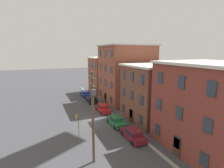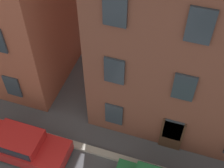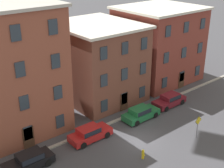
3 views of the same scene
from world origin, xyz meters
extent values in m
plane|color=#424247|center=(0.00, 0.00, 0.00)|extent=(200.00, 200.00, 0.00)
cube|color=#9E998E|center=(0.00, 4.50, 0.08)|extent=(56.00, 0.36, 0.16)
cube|color=brown|center=(-9.11, 11.16, 6.43)|extent=(10.47, 10.33, 12.85)
cube|color=#2D3842|center=(-9.11, 5.94, 1.61)|extent=(0.90, 0.10, 1.40)
cube|color=#2D3842|center=(-9.11, 5.94, 4.82)|extent=(0.90, 0.10, 1.40)
cube|color=#2D3842|center=(-9.11, 5.94, 8.03)|extent=(0.90, 0.10, 1.40)
cube|color=#2D3842|center=(-9.11, 5.94, 11.24)|extent=(0.90, 0.10, 1.40)
cube|color=#2D3842|center=(-5.62, 5.94, 1.61)|extent=(0.90, 0.10, 1.40)
cube|color=#2D3842|center=(-5.62, 5.94, 4.82)|extent=(0.90, 0.10, 1.40)
cube|color=#2D3842|center=(-5.62, 5.94, 8.03)|extent=(0.90, 0.10, 1.40)
cube|color=#2D3842|center=(-5.62, 5.94, 11.24)|extent=(0.90, 0.10, 1.40)
cube|color=#472D1E|center=(-9.11, 5.94, 1.10)|extent=(1.10, 0.10, 2.20)
cube|color=brown|center=(2.99, 11.16, 4.60)|extent=(8.82, 10.32, 9.20)
cube|color=silver|center=(2.99, 11.16, 9.35)|extent=(9.32, 10.82, 0.30)
cube|color=#2D3842|center=(0.04, 5.94, 1.53)|extent=(0.90, 0.10, 1.40)
cube|color=#2D3842|center=(0.04, 5.94, 4.60)|extent=(0.90, 0.10, 1.40)
cube|color=#2D3842|center=(0.04, 5.94, 7.67)|extent=(0.90, 0.10, 1.40)
cube|color=#2D3842|center=(2.99, 5.94, 1.53)|extent=(0.90, 0.10, 1.40)
cube|color=#2D3842|center=(2.99, 5.94, 4.60)|extent=(0.90, 0.10, 1.40)
cube|color=#2D3842|center=(2.99, 5.94, 7.67)|extent=(0.90, 0.10, 1.40)
cube|color=#2D3842|center=(5.93, 5.94, 1.53)|extent=(0.90, 0.10, 1.40)
cube|color=#2D3842|center=(5.93, 5.94, 4.60)|extent=(0.90, 0.10, 1.40)
cube|color=#2D3842|center=(5.93, 5.94, 7.67)|extent=(0.90, 0.10, 1.40)
cube|color=#472D1E|center=(2.99, 5.94, 1.10)|extent=(1.10, 0.10, 2.20)
cube|color=brown|center=(13.44, 10.60, 5.09)|extent=(10.41, 9.19, 10.17)
cube|color=silver|center=(13.44, 10.60, 10.32)|extent=(10.91, 9.69, 0.30)
cube|color=#2D3842|center=(9.97, 5.94, 1.70)|extent=(0.90, 0.10, 1.40)
cube|color=#2D3842|center=(9.97, 5.94, 5.09)|extent=(0.90, 0.10, 1.40)
cube|color=#2D3842|center=(9.97, 5.94, 8.48)|extent=(0.90, 0.10, 1.40)
cube|color=#2D3842|center=(13.44, 5.94, 1.70)|extent=(0.90, 0.10, 1.40)
cube|color=#2D3842|center=(13.44, 5.94, 5.09)|extent=(0.90, 0.10, 1.40)
cube|color=#2D3842|center=(13.44, 5.94, 8.48)|extent=(0.90, 0.10, 1.40)
cube|color=#2D3842|center=(16.91, 5.94, 1.70)|extent=(0.90, 0.10, 1.40)
cube|color=#2D3842|center=(16.91, 5.94, 5.09)|extent=(0.90, 0.10, 1.40)
cube|color=#2D3842|center=(16.91, 5.94, 8.48)|extent=(0.90, 0.10, 1.40)
cube|color=#472D1E|center=(13.44, 5.94, 1.10)|extent=(1.10, 0.10, 2.20)
cube|color=black|center=(-10.53, 3.14, 0.53)|extent=(4.40, 1.80, 0.70)
cube|color=black|center=(-10.33, 3.14, 1.15)|extent=(2.20, 1.51, 0.55)
cube|color=#1E232D|center=(-10.33, 3.14, 1.15)|extent=(2.02, 1.58, 0.48)
cylinder|color=black|center=(-11.98, 3.99, 0.33)|extent=(0.66, 0.22, 0.66)
cylinder|color=black|center=(-9.08, 2.29, 0.33)|extent=(0.66, 0.22, 0.66)
cylinder|color=black|center=(-9.08, 3.99, 0.33)|extent=(0.66, 0.22, 0.66)
cube|color=#B21E1E|center=(-3.72, 3.38, 0.53)|extent=(4.40, 1.80, 0.70)
cube|color=#B21E1E|center=(-3.92, 3.38, 1.15)|extent=(2.20, 1.51, 0.55)
cube|color=#1E232D|center=(-3.92, 3.38, 1.15)|extent=(2.02, 1.58, 0.48)
cylinder|color=black|center=(-2.27, 4.23, 0.33)|extent=(0.66, 0.22, 0.66)
cylinder|color=black|center=(-2.27, 2.53, 0.33)|extent=(0.66, 0.22, 0.66)
cylinder|color=black|center=(-5.17, 4.23, 0.33)|extent=(0.66, 0.22, 0.66)
cylinder|color=black|center=(-5.17, 2.53, 0.33)|extent=(0.66, 0.22, 0.66)
cube|color=#1E6638|center=(3.12, 3.19, 0.53)|extent=(4.40, 1.80, 0.70)
cube|color=#1E6638|center=(2.92, 3.19, 1.15)|extent=(2.20, 1.51, 0.55)
cube|color=#1E232D|center=(2.92, 3.19, 1.15)|extent=(2.02, 1.58, 0.48)
cylinder|color=black|center=(4.57, 4.04, 0.33)|extent=(0.66, 0.22, 0.66)
cylinder|color=black|center=(4.57, 2.34, 0.33)|extent=(0.66, 0.22, 0.66)
cylinder|color=black|center=(1.67, 4.04, 0.33)|extent=(0.66, 0.22, 0.66)
cylinder|color=black|center=(1.67, 2.34, 0.33)|extent=(0.66, 0.22, 0.66)
cube|color=maroon|center=(8.08, 3.40, 0.53)|extent=(4.40, 1.80, 0.70)
cube|color=maroon|center=(8.28, 3.40, 1.15)|extent=(2.20, 1.51, 0.55)
cube|color=#1E232D|center=(8.28, 3.40, 1.15)|extent=(2.02, 1.58, 0.48)
cylinder|color=black|center=(6.63, 2.55, 0.33)|extent=(0.66, 0.22, 0.66)
cylinder|color=black|center=(6.63, 4.25, 0.33)|extent=(0.66, 0.22, 0.66)
cylinder|color=black|center=(9.53, 2.55, 0.33)|extent=(0.66, 0.22, 0.66)
cylinder|color=black|center=(9.53, 4.25, 0.33)|extent=(0.66, 0.22, 0.66)
cylinder|color=slate|center=(4.73, -3.19, 1.17)|extent=(0.08, 0.08, 2.34)
cube|color=yellow|center=(4.73, -3.22, 2.02)|extent=(0.91, 0.03, 0.91)
cube|color=black|center=(4.73, -3.21, 2.02)|extent=(0.99, 0.02, 0.99)
cylinder|color=yellow|center=(-1.86, -2.22, 0.40)|extent=(0.24, 0.24, 0.80)
sphere|color=yellow|center=(-1.86, -2.22, 0.85)|extent=(0.22, 0.22, 0.22)
cylinder|color=yellow|center=(-1.86, -2.38, 0.45)|extent=(0.10, 0.12, 0.10)
camera|label=1|loc=(27.13, -7.66, 11.61)|focal=28.00mm
camera|label=2|loc=(2.82, -2.78, 14.01)|focal=50.00mm
camera|label=3|loc=(-18.88, -18.67, 17.50)|focal=50.00mm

